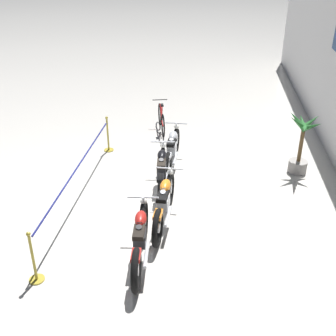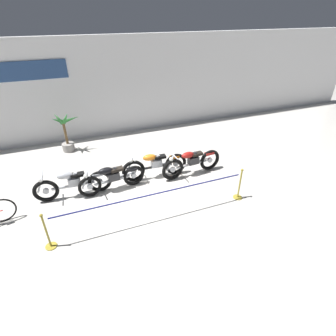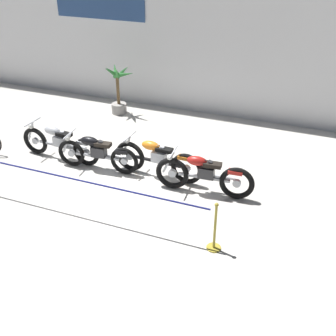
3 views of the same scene
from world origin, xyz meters
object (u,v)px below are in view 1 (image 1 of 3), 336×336
object	(u,v)px
motorcycle_black_1	(162,170)
potted_palm_left_of_row	(301,145)
motorcycle_silver_0	(172,149)
motorcycle_red_3	(140,239)
stanchion_mid_left	(34,264)
motorcycle_orange_2	(164,203)
bicycle	(161,119)
stanchion_far_left	(92,153)

from	to	relation	value
motorcycle_black_1	potted_palm_left_of_row	bearing A→B (deg)	108.55
motorcycle_silver_0	motorcycle_black_1	bearing A→B (deg)	-6.34
motorcycle_red_3	stanchion_mid_left	xyz separation A→B (m)	(0.76, -1.76, -0.13)
motorcycle_orange_2	stanchion_mid_left	xyz separation A→B (m)	(2.02, -2.05, -0.13)
motorcycle_red_3	potted_palm_left_of_row	distance (m)	5.27
motorcycle_silver_0	motorcycle_red_3	world-z (taller)	motorcycle_red_3
motorcycle_orange_2	motorcycle_red_3	distance (m)	1.29
bicycle	stanchion_far_left	bearing A→B (deg)	-22.41
motorcycle_orange_2	bicycle	size ratio (longest dim) A/B	1.34
motorcycle_red_3	bicycle	xyz separation A→B (m)	(-6.34, -0.42, -0.09)
motorcycle_silver_0	motorcycle_orange_2	size ratio (longest dim) A/B	1.02
motorcycle_black_1	potted_palm_left_of_row	xyz separation A→B (m)	(-1.16, 3.44, 0.33)
motorcycle_silver_0	stanchion_far_left	xyz separation A→B (m)	(0.86, -1.94, 0.19)
potted_palm_left_of_row	stanchion_far_left	world-z (taller)	potted_palm_left_of_row
motorcycle_orange_2	potted_palm_left_of_row	xyz separation A→B (m)	(-2.67, 3.20, 0.31)
motorcycle_orange_2	stanchion_mid_left	distance (m)	2.88
motorcycle_red_3	bicycle	bearing A→B (deg)	-176.21
stanchion_far_left	motorcycle_silver_0	bearing A→B (deg)	113.85
motorcycle_red_3	stanchion_mid_left	size ratio (longest dim) A/B	2.17
motorcycle_silver_0	bicycle	xyz separation A→B (m)	(-2.39, -0.60, -0.08)
motorcycle_black_1	motorcycle_red_3	bearing A→B (deg)	-0.99
motorcycle_black_1	potted_palm_left_of_row	world-z (taller)	potted_palm_left_of_row
motorcycle_silver_0	motorcycle_orange_2	world-z (taller)	motorcycle_orange_2
stanchion_far_left	stanchion_mid_left	distance (m)	3.87
motorcycle_silver_0	stanchion_far_left	size ratio (longest dim) A/B	0.43
stanchion_far_left	stanchion_mid_left	size ratio (longest dim) A/B	5.19
motorcycle_silver_0	motorcycle_orange_2	distance (m)	2.70
motorcycle_black_1	motorcycle_silver_0	bearing A→B (deg)	173.66
potted_palm_left_of_row	stanchion_far_left	size ratio (longest dim) A/B	0.31
motorcycle_silver_0	stanchion_mid_left	distance (m)	5.10
motorcycle_silver_0	stanchion_far_left	distance (m)	2.13
motorcycle_red_3	stanchion_far_left	xyz separation A→B (m)	(-3.09, -1.76, 0.18)
bicycle	stanchion_far_left	world-z (taller)	stanchion_far_left
motorcycle_red_3	stanchion_far_left	distance (m)	3.56
stanchion_mid_left	potted_palm_left_of_row	bearing A→B (deg)	131.78
motorcycle_silver_0	motorcycle_red_3	size ratio (longest dim) A/B	1.02
motorcycle_red_3	stanchion_mid_left	world-z (taller)	stanchion_mid_left
motorcycle_orange_2	stanchion_mid_left	world-z (taller)	stanchion_mid_left
motorcycle_silver_0	motorcycle_orange_2	xyz separation A→B (m)	(2.69, 0.11, 0.01)
bicycle	stanchion_mid_left	bearing A→B (deg)	-10.68
stanchion_mid_left	bicycle	bearing A→B (deg)	169.32
motorcycle_silver_0	bicycle	bearing A→B (deg)	-165.94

